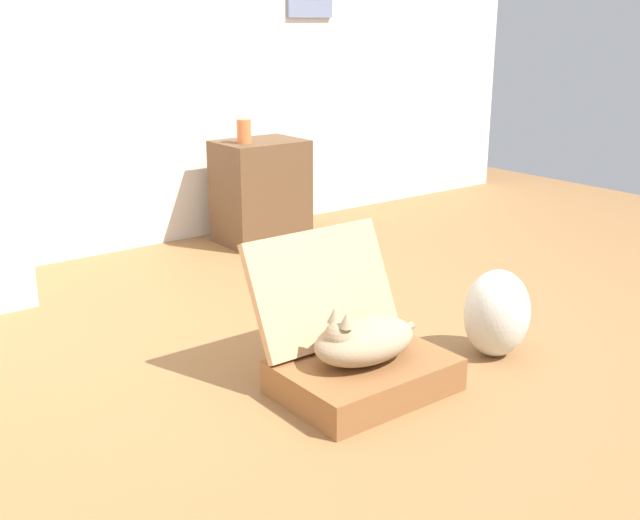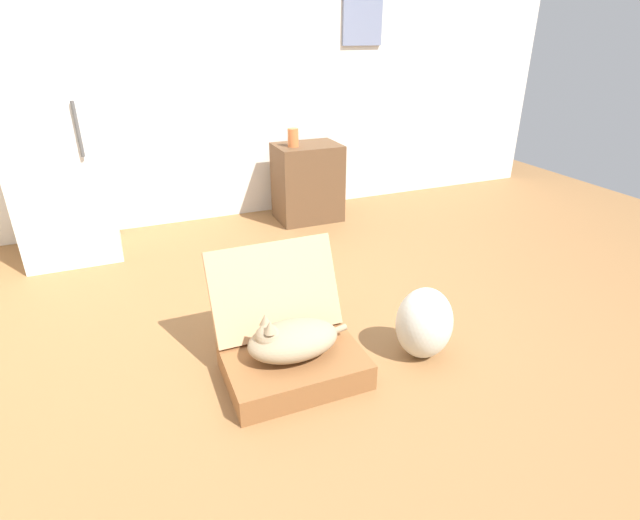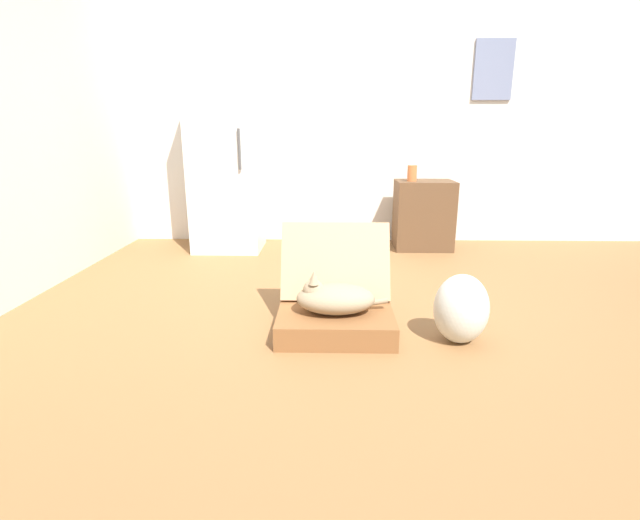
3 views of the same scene
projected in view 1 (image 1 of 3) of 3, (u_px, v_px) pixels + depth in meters
The scene contains 8 objects.
ground_plane at pixel (387, 354), 3.34m from camera, with size 7.68×7.68×0.00m, color olive.
wall_back at pixel (142, 36), 4.67m from camera, with size 6.40×0.15×2.60m.
suitcase_base at pixel (364, 376), 2.99m from camera, with size 0.65×0.48×0.13m, color brown.
suitcase_lid at pixel (323, 288), 3.11m from camera, with size 0.65×0.48×0.04m, color tan.
cat at pixel (362, 340), 2.94m from camera, with size 0.52×0.28×0.23m.
plastic_bag_white at pixel (497, 313), 3.29m from camera, with size 0.30×0.28×0.38m, color silver.
side_table at pixel (261, 192), 4.98m from camera, with size 0.55×0.41×0.66m, color brown.
vase_tall at pixel (244, 131), 4.75m from camera, with size 0.09×0.09×0.15m, color #CC6B38.
Camera 1 is at (-2.10, -2.26, 1.39)m, focal length 43.08 mm.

